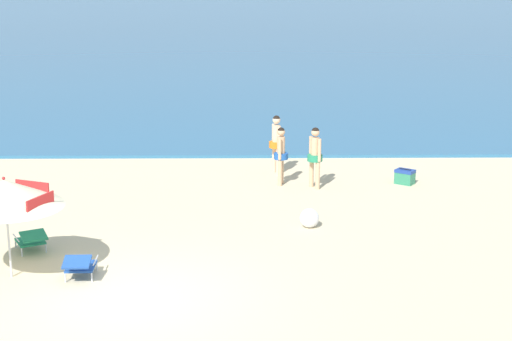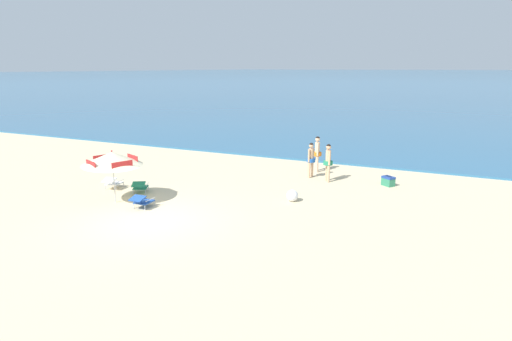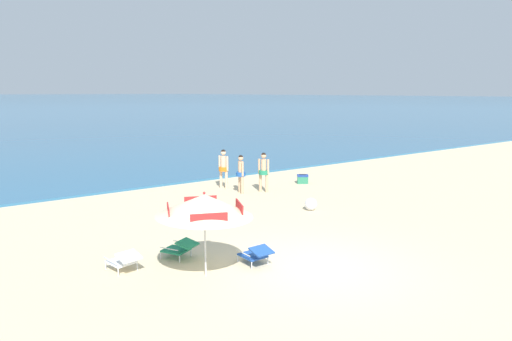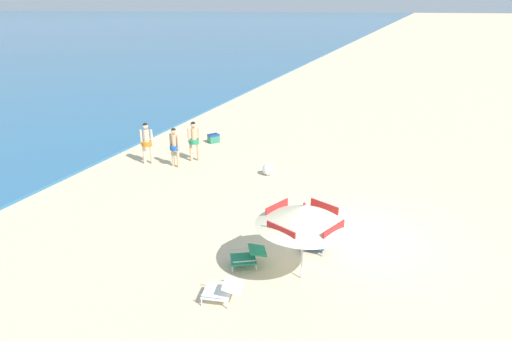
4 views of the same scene
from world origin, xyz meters
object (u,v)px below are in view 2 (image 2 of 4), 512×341
object	(u,v)px
lounge_chair_under_umbrella	(113,182)
person_standing_near_shore	(328,160)
person_standing_beside	(317,151)
lounge_chair_facing_sea	(140,186)
cooler_box	(388,181)
person_wading_in	(311,157)
beach_ball	(292,196)
beach_umbrella_striped_main	(112,159)
lounge_chair_beside_umbrella	(142,201)

from	to	relation	value
lounge_chair_under_umbrella	person_standing_near_shore	size ratio (longest dim) A/B	0.57
person_standing_beside	person_standing_near_shore	bearing A→B (deg)	-58.45
lounge_chair_facing_sea	cooler_box	size ratio (longest dim) A/B	1.64
lounge_chair_under_umbrella	cooler_box	bearing A→B (deg)	27.31
person_standing_beside	person_wading_in	distance (m)	1.22
person_wading_in	cooler_box	bearing A→B (deg)	0.41
person_standing_beside	beach_ball	distance (m)	5.01
beach_umbrella_striped_main	lounge_chair_beside_umbrella	xyz separation A→B (m)	(1.32, -0.11, -1.38)
lounge_chair_under_umbrella	person_standing_beside	bearing A→B (deg)	43.94
beach_umbrella_striped_main	person_standing_beside	xyz separation A→B (m)	(5.29, 7.81, -0.68)
lounge_chair_facing_sea	person_standing_near_shore	bearing A→B (deg)	38.01
lounge_chair_beside_umbrella	lounge_chair_facing_sea	size ratio (longest dim) A/B	0.88
lounge_chair_under_umbrella	beach_ball	distance (m)	7.43
lounge_chair_beside_umbrella	person_standing_near_shore	xyz separation A→B (m)	(4.94, 6.33, 0.68)
person_wading_in	cooler_box	world-z (taller)	person_wading_in
person_wading_in	beach_ball	xyz separation A→B (m)	(0.49, -3.70, -0.70)
lounge_chair_beside_umbrella	lounge_chair_facing_sea	distance (m)	1.95
lounge_chair_under_umbrella	person_wading_in	bearing A→B (deg)	37.67
person_standing_near_shore	lounge_chair_under_umbrella	bearing A→B (deg)	-147.60
lounge_chair_facing_sea	lounge_chair_beside_umbrella	bearing A→B (deg)	-48.23
beach_umbrella_striped_main	person_standing_near_shore	bearing A→B (deg)	44.82
beach_ball	lounge_chair_beside_umbrella	bearing A→B (deg)	-146.60
beach_umbrella_striped_main	beach_ball	bearing A→B (deg)	26.25
person_standing_beside	lounge_chair_under_umbrella	bearing A→B (deg)	-136.06
beach_umbrella_striped_main	beach_ball	xyz separation A→B (m)	(5.86, 2.89, -1.44)
person_wading_in	lounge_chair_beside_umbrella	bearing A→B (deg)	-121.19
lounge_chair_under_umbrella	beach_ball	size ratio (longest dim) A/B	2.15
lounge_chair_facing_sea	person_wading_in	world-z (taller)	person_wading_in
lounge_chair_facing_sea	person_standing_beside	size ratio (longest dim) A/B	0.59
person_standing_beside	person_wading_in	world-z (taller)	person_standing_beside
beach_ball	lounge_chair_under_umbrella	bearing A→B (deg)	-168.09
lounge_chair_beside_umbrella	person_standing_beside	distance (m)	8.88
person_wading_in	cooler_box	xyz separation A→B (m)	(3.40, 0.02, -0.72)
person_wading_in	beach_ball	distance (m)	3.80
beach_ball	cooler_box	bearing A→B (deg)	51.98
person_wading_in	beach_ball	size ratio (longest dim) A/B	3.61
lounge_chair_under_umbrella	beach_ball	world-z (taller)	lounge_chair_under_umbrella
person_standing_beside	lounge_chair_facing_sea	bearing A→B (deg)	-129.19
beach_umbrella_striped_main	person_standing_beside	distance (m)	9.46
beach_ball	person_wading_in	bearing A→B (deg)	97.58
lounge_chair_under_umbrella	person_standing_near_shore	xyz separation A→B (m)	(7.66, 4.86, 0.68)
lounge_chair_beside_umbrella	person_standing_near_shore	world-z (taller)	person_standing_near_shore
person_standing_beside	cooler_box	xyz separation A→B (m)	(3.48, -1.19, -0.78)
lounge_chair_facing_sea	person_wading_in	distance (m)	7.52
lounge_chair_under_umbrella	cooler_box	size ratio (longest dim) A/B	1.56
lounge_chair_beside_umbrella	beach_ball	bearing A→B (deg)	33.40
beach_umbrella_striped_main	person_standing_beside	world-z (taller)	beach_umbrella_striped_main
lounge_chair_under_umbrella	person_wading_in	world-z (taller)	person_wading_in
lounge_chair_under_umbrella	lounge_chair_beside_umbrella	bearing A→B (deg)	-28.31
person_standing_beside	cooler_box	distance (m)	3.76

